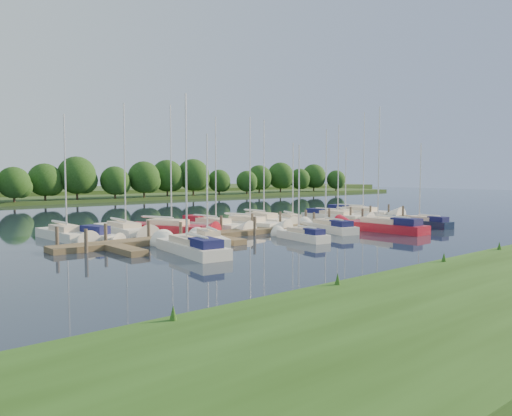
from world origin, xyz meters
TOP-DOWN VIEW (x-y plane):
  - ground at (0.00, 0.00)m, footprint 260.00×260.00m
  - dock at (0.00, 7.31)m, footprint 40.00×6.00m
  - mooring_pilings at (0.00, 8.43)m, footprint 38.24×2.84m
  - far_shore at (0.00, 75.00)m, footprint 180.00×30.00m
  - distant_hill at (0.00, 100.00)m, footprint 220.00×40.00m
  - treeline at (-3.47, 62.05)m, footprint 148.02×9.40m
  - sailboat_n_0 at (-16.75, 14.22)m, footprint 2.37×7.95m
  - motorboat at (-15.23, 11.72)m, footprint 2.56×4.84m
  - sailboat_n_2 at (-11.59, 14.54)m, footprint 2.41×9.17m
  - sailboat_n_3 at (-8.17, 12.96)m, footprint 5.27×8.89m
  - sailboat_n_4 at (-3.93, 12.37)m, footprint 3.23×8.51m
  - sailboat_n_5 at (-0.88, 10.98)m, footprint 3.83×8.52m
  - sailboat_n_6 at (2.55, 12.92)m, footprint 2.29×8.53m
  - sailboat_n_7 at (6.21, 12.33)m, footprint 3.56×6.78m
  - sailboat_n_8 at (12.04, 11.52)m, footprint 2.85×8.69m
  - sailboat_n_9 at (14.95, 12.56)m, footprint 3.80×6.49m
  - sailboat_n_10 at (18.80, 13.32)m, footprint 3.49×10.49m
  - sailboat_s_0 at (-12.83, 2.27)m, footprint 2.88×8.57m
  - sailboat_s_1 at (-9.44, 5.05)m, footprint 3.26×6.50m
  - sailboat_s_2 at (-2.56, 2.21)m, footprint 2.09×6.06m
  - sailboat_s_3 at (3.36, 4.72)m, footprint 3.19×7.50m
  - sailboat_s_4 at (7.20, 1.66)m, footprint 2.39×9.12m
  - sailboat_s_5 at (13.48, 1.46)m, footprint 2.05×6.63m

SIDE VIEW (x-z plane):
  - ground at x=0.00m, z-range 0.00..0.00m
  - dock at x=0.00m, z-range 0.00..0.40m
  - sailboat_n_7 at x=6.21m, z-range -4.09..4.62m
  - sailboat_n_2 at x=-11.59m, z-range -5.50..6.04m
  - sailboat_n_9 at x=14.95m, z-range -4.01..4.55m
  - sailboat_n_3 at x=-8.17m, z-range -5.52..6.07m
  - sailboat_s_1 at x=-9.44m, z-range -3.98..4.54m
  - sailboat_n_0 at x=-16.75m, z-range -4.83..5.39m
  - sailboat_n_5 at x=-0.88m, z-range -5.16..5.72m
  - sailboat_n_6 at x=2.55m, z-range -5.22..5.79m
  - far_shore at x=0.00m, z-range 0.00..0.60m
  - sailboat_s_2 at x=-2.56m, z-range -3.58..4.20m
  - sailboat_s_5 at x=13.48m, z-range -3.94..4.58m
  - sailboat_n_8 at x=12.04m, z-range -5.14..5.78m
  - sailboat_s_3 at x=3.36m, z-range -4.45..5.09m
  - sailboat_n_10 at x=18.80m, z-range -6.21..6.85m
  - sailboat_s_0 at x=-12.83m, z-range -5.08..5.73m
  - sailboat_n_4 at x=-3.93m, z-range -5.04..5.69m
  - motorboat at x=-15.23m, z-range -0.42..1.07m
  - sailboat_s_4 at x=7.20m, z-range -5.50..6.18m
  - mooring_pilings at x=0.00m, z-range -0.40..1.60m
  - distant_hill at x=0.00m, z-range 0.00..1.40m
  - treeline at x=-3.47m, z-range -0.14..8.10m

